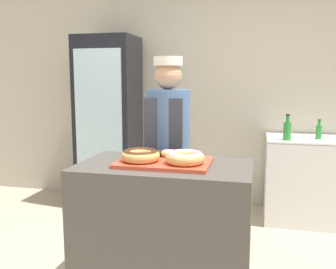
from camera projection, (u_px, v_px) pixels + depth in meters
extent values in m
cube|color=#BCB29E|center=(208.00, 91.00, 4.42)|extent=(8.00, 0.06, 2.70)
cube|color=#4C4742|center=(165.00, 233.00, 2.50)|extent=(1.12, 0.65, 0.94)
cube|color=#D84C33|center=(164.00, 162.00, 2.43)|extent=(0.59, 0.42, 0.02)
torus|color=tan|center=(141.00, 156.00, 2.40)|extent=(0.25, 0.25, 0.07)
torus|color=#472814|center=(141.00, 153.00, 2.40)|extent=(0.22, 0.22, 0.04)
torus|color=tan|center=(185.00, 158.00, 2.34)|extent=(0.25, 0.25, 0.07)
torus|color=#EFADC6|center=(185.00, 155.00, 2.33)|extent=(0.22, 0.22, 0.04)
torus|color=tan|center=(169.00, 154.00, 2.55)|extent=(0.12, 0.12, 0.04)
torus|color=#EFADC6|center=(169.00, 152.00, 2.55)|extent=(0.11, 0.11, 0.02)
cube|color=#382111|center=(155.00, 153.00, 2.58)|extent=(0.09, 0.09, 0.03)
cube|color=#382111|center=(184.00, 155.00, 2.53)|extent=(0.09, 0.09, 0.03)
cylinder|color=#4C4C51|center=(168.00, 211.00, 3.11)|extent=(0.25, 0.25, 0.80)
cylinder|color=#4C6B99|center=(168.00, 127.00, 3.01)|extent=(0.35, 0.35, 0.60)
cube|color=#383D47|center=(163.00, 180.00, 2.91)|extent=(0.30, 0.02, 1.27)
sphere|color=tan|center=(168.00, 76.00, 2.95)|extent=(0.22, 0.22, 0.22)
cylinder|color=white|center=(168.00, 61.00, 2.93)|extent=(0.23, 0.23, 0.07)
cube|color=black|center=(109.00, 123.00, 4.36)|extent=(0.65, 0.57, 1.97)
cube|color=silver|center=(99.00, 122.00, 4.07)|extent=(0.54, 0.02, 1.58)
cube|color=white|center=(315.00, 180.00, 3.91)|extent=(1.01, 0.64, 0.88)
cube|color=gray|center=(317.00, 140.00, 3.85)|extent=(1.01, 0.64, 0.01)
cylinder|color=#2D8C38|center=(319.00, 132.00, 3.80)|extent=(0.06, 0.06, 0.14)
cylinder|color=#2D8C38|center=(319.00, 123.00, 3.79)|extent=(0.03, 0.03, 0.05)
cylinder|color=black|center=(319.00, 120.00, 3.78)|extent=(0.03, 0.03, 0.01)
cylinder|color=#2D8C38|center=(287.00, 131.00, 3.73)|extent=(0.08, 0.08, 0.18)
cylinder|color=#2D8C38|center=(288.00, 119.00, 3.71)|extent=(0.04, 0.04, 0.07)
cylinder|color=black|center=(288.00, 115.00, 3.70)|extent=(0.04, 0.04, 0.01)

